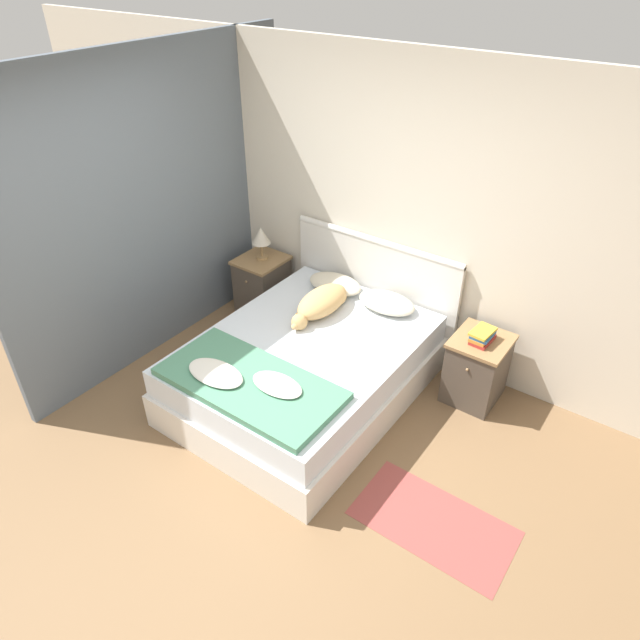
{
  "coord_description": "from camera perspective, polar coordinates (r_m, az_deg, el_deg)",
  "views": [
    {
      "loc": [
        2.06,
        -1.82,
        3.19
      ],
      "look_at": [
        -0.14,
        1.22,
        0.63
      ],
      "focal_mm": 32.0,
      "sensor_mm": 36.0,
      "label": 1
    }
  ],
  "objects": [
    {
      "name": "dog",
      "position": [
        4.77,
        0.14,
        1.75
      ],
      "size": [
        0.29,
        0.78,
        0.2
      ],
      "color": "tan",
      "rests_on": "bed"
    },
    {
      "name": "pillow_right",
      "position": [
        4.88,
        6.68,
        1.75
      ],
      "size": [
        0.51,
        0.33,
        0.11
      ],
      "color": "beige",
      "rests_on": "bed"
    },
    {
      "name": "nightstand_left",
      "position": [
        5.72,
        -5.77,
        3.57
      ],
      "size": [
        0.43,
        0.47,
        0.58
      ],
      "color": "#4C4238",
      "rests_on": "ground_plane"
    },
    {
      "name": "bed",
      "position": [
        4.63,
        -1.48,
        -4.95
      ],
      "size": [
        1.55,
        2.03,
        0.53
      ],
      "color": "silver",
      "rests_on": "ground_plane"
    },
    {
      "name": "nightstand_right",
      "position": [
        4.77,
        15.37,
        -4.7
      ],
      "size": [
        0.43,
        0.47,
        0.58
      ],
      "color": "#4C4238",
      "rests_on": "ground_plane"
    },
    {
      "name": "headboard",
      "position": [
        5.19,
        5.42,
        3.29
      ],
      "size": [
        1.63,
        0.06,
        1.02
      ],
      "color": "silver",
      "rests_on": "ground_plane"
    },
    {
      "name": "ground_plane",
      "position": [
        4.21,
        -8.54,
        -15.53
      ],
      "size": [
        16.0,
        16.0,
        0.0
      ],
      "primitive_type": "plane",
      "color": "brown"
    },
    {
      "name": "wall_back",
      "position": [
        4.85,
        7.79,
        10.67
      ],
      "size": [
        9.0,
        0.06,
        2.55
      ],
      "color": "beige",
      "rests_on": "ground_plane"
    },
    {
      "name": "book_stack",
      "position": [
        4.55,
        15.92,
        -1.54
      ],
      "size": [
        0.16,
        0.23,
        0.1
      ],
      "color": "#AD2D28",
      "rests_on": "nightstand_right"
    },
    {
      "name": "quilt",
      "position": [
        4.07,
        -7.21,
        -6.2
      ],
      "size": [
        1.33,
        0.65,
        0.1
      ],
      "color": "#4C8466",
      "rests_on": "bed"
    },
    {
      "name": "rug",
      "position": [
        4.02,
        11.28,
        -19.25
      ],
      "size": [
        1.03,
        0.56,
        0.0
      ],
      "color": "#93423D",
      "rests_on": "ground_plane"
    },
    {
      "name": "table_lamp",
      "position": [
        5.49,
        -5.93,
        8.31
      ],
      "size": [
        0.18,
        0.18,
        0.32
      ],
      "color": "#9E7A4C",
      "rests_on": "nightstand_left"
    },
    {
      "name": "pillow_left",
      "position": [
        5.11,
        1.53,
        3.64
      ],
      "size": [
        0.51,
        0.33,
        0.11
      ],
      "color": "beige",
      "rests_on": "bed"
    },
    {
      "name": "wall_side_left",
      "position": [
        5.09,
        -15.67,
        10.87
      ],
      "size": [
        0.06,
        3.1,
        2.55
      ],
      "color": "slate",
      "rests_on": "ground_plane"
    }
  ]
}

